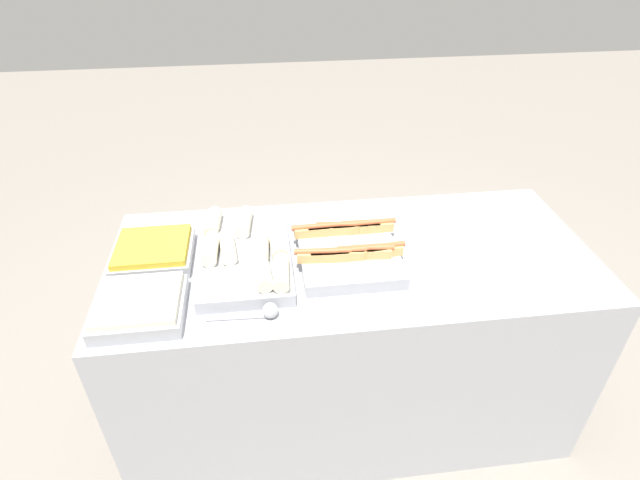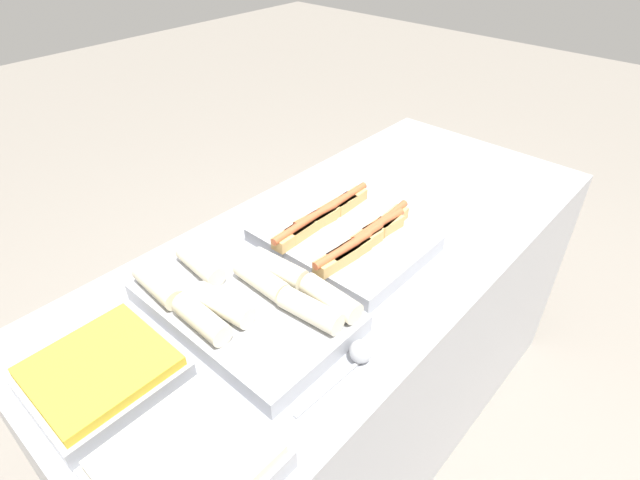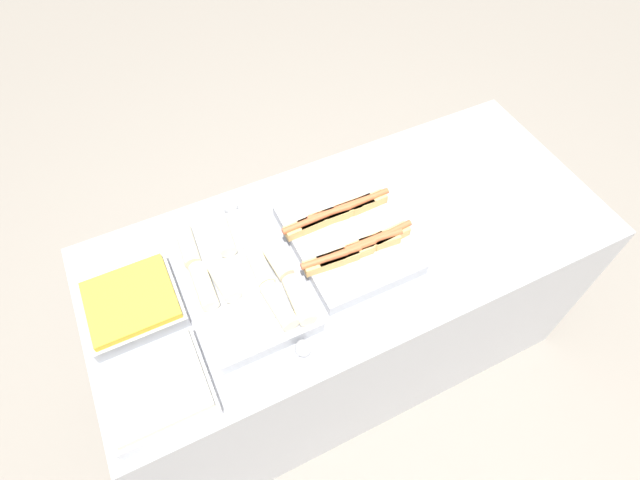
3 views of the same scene
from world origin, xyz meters
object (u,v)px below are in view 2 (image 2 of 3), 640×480
Objects in this scene: serving_spoon_near at (357,356)px; serving_spoon_far at (190,248)px; tray_hotdogs at (343,236)px; tray_side_front at (188,465)px; tray_wraps at (245,302)px; tray_side_back at (102,375)px.

serving_spoon_far is at bearing 90.67° from serving_spoon_near.
tray_side_front is at bearing -161.70° from tray_hotdogs.
serving_spoon_near is 0.61m from serving_spoon_far.
tray_wraps is at bearing -100.48° from serving_spoon_far.
tray_side_front is 1.31× the size of serving_spoon_far.
tray_side_front is 1.00× the size of tray_side_back.
serving_spoon_far is at bearing 53.48° from tray_side_front.
tray_side_front reaches higher than serving_spoon_far.
tray_hotdogs is 0.77m from tray_side_front.
tray_wraps is 2.27× the size of serving_spoon_near.
tray_hotdogs is 0.73m from tray_side_back.
tray_side_front is at bearing -145.29° from tray_wraps.
tray_side_front is at bearing -126.52° from serving_spoon_far.
tray_hotdogs is at bearing -4.84° from tray_side_back.
tray_side_front is at bearing -90.00° from tray_side_back.
tray_wraps reaches higher than serving_spoon_near.
tray_hotdogs is at bearing 0.11° from tray_wraps.
tray_side_front is 0.68m from serving_spoon_far.
tray_hotdogs reaches higher than tray_side_back.
tray_side_front is (-0.73, -0.24, -0.00)m from tray_hotdogs.
serving_spoon_far is (0.40, 0.54, -0.01)m from tray_side_front.
tray_wraps is 1.88× the size of tray_side_front.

